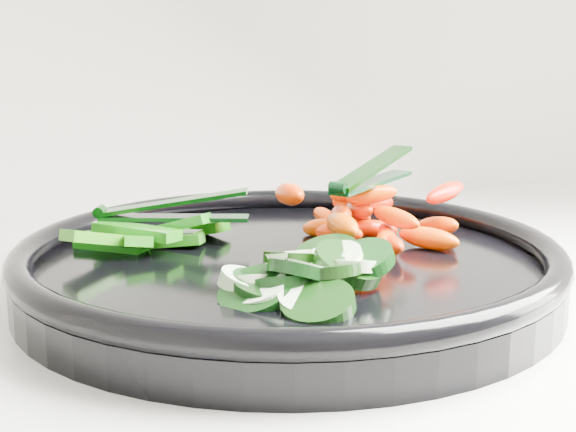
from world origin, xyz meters
name	(u,v)px	position (x,y,z in m)	size (l,w,h in m)	color
veggie_tray	(288,265)	(-0.70, 1.68, 0.95)	(0.48, 0.48, 0.04)	black
cucumber_pile	(297,277)	(-0.72, 1.61, 0.96)	(0.12, 0.12, 0.04)	black
carrot_pile	(365,217)	(-0.63, 1.71, 0.97)	(0.14, 0.14, 0.05)	#EF1D00
pepper_pile	(150,236)	(-0.79, 1.74, 0.96)	(0.13, 0.10, 0.04)	#216709
tong_carrot	(371,175)	(-0.62, 1.71, 1.00)	(0.10, 0.08, 0.02)	black
tong_pepper	(169,210)	(-0.77, 1.75, 0.98)	(0.11, 0.05, 0.02)	black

